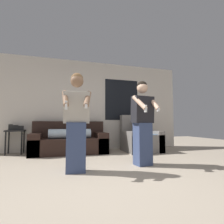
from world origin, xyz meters
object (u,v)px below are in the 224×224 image
(person_right, at_px, (143,122))
(couch, at_px, (70,142))
(side_table, at_px, (15,134))
(person_left, at_px, (77,121))
(armchair, at_px, (140,139))

(person_right, bearing_deg, couch, 125.13)
(couch, xyz_separation_m, side_table, (-1.36, 0.23, 0.21))
(person_left, xyz_separation_m, person_right, (1.26, 0.15, -0.00))
(armchair, distance_m, person_right, 1.78)
(couch, bearing_deg, side_table, 170.23)
(couch, xyz_separation_m, armchair, (1.96, -0.24, 0.04))
(couch, height_order, person_left, person_left)
(armchair, relative_size, side_table, 1.35)
(armchair, xyz_separation_m, person_right, (-0.69, -1.56, 0.48))
(person_left, height_order, person_right, person_left)
(couch, height_order, side_table, couch)
(side_table, distance_m, person_right, 3.34)
(armchair, bearing_deg, couch, 173.11)
(couch, relative_size, person_right, 1.20)
(couch, distance_m, person_left, 2.02)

